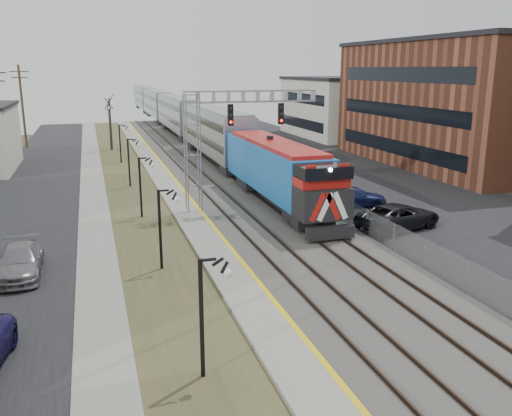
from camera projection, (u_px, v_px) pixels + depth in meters
name	position (u px, v px, depth m)	size (l,w,h in m)	color
street_west	(30.00, 201.00, 40.11)	(7.00, 120.00, 0.04)	black
sidewalk	(93.00, 197.00, 41.38)	(2.00, 120.00, 0.08)	gray
grass_median	(133.00, 194.00, 42.23)	(4.00, 120.00, 0.06)	#3E4525
platform	(172.00, 191.00, 43.06)	(2.00, 120.00, 0.24)	gray
ballast_bed	(232.00, 187.00, 44.48)	(8.00, 120.00, 0.20)	#595651
parking_lot	(364.00, 180.00, 47.90)	(16.00, 120.00, 0.04)	black
platform_edge	(183.00, 188.00, 43.28)	(0.24, 120.00, 0.01)	gold
track_near	(209.00, 186.00, 43.87)	(1.58, 120.00, 0.15)	#2D2119
track_far	(250.00, 184.00, 44.86)	(1.58, 120.00, 0.15)	#2D2119
train	(175.00, 114.00, 81.27)	(3.00, 108.65, 5.33)	#1665B7
signal_gantry	(218.00, 130.00, 35.83)	(9.00, 1.07, 8.15)	gray
lampposts	(159.00, 229.00, 26.26)	(0.14, 62.14, 4.00)	black
fence	(281.00, 176.00, 45.50)	(0.04, 120.00, 1.60)	gray
bare_trees	(15.00, 158.00, 42.73)	(12.30, 42.30, 5.95)	#382D23
car_lot_c	(399.00, 217.00, 32.99)	(2.59, 5.62, 1.56)	black
car_lot_d	(354.00, 197.00, 38.57)	(1.87, 4.61, 1.34)	navy
car_lot_e	(317.00, 171.00, 48.03)	(1.74, 4.33, 1.47)	slate
car_lot_f	(303.00, 160.00, 54.24)	(1.44, 4.13, 1.36)	#0C3D21
car_street_b	(20.00, 262.00, 25.52)	(1.95, 4.80, 1.39)	slate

